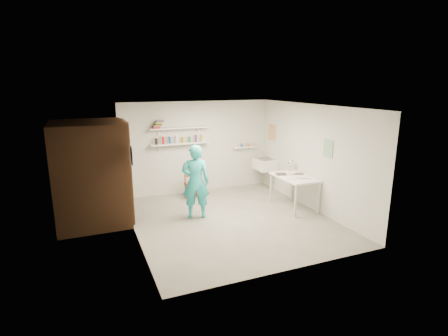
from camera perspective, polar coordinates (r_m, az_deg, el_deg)
name	(u,v)px	position (r m, az deg, el deg)	size (l,w,h in m)	color
floor	(231,220)	(7.57, 1.17, -8.49)	(4.00, 4.50, 0.02)	slate
ceiling	(232,106)	(7.02, 1.27, 10.12)	(4.00, 4.50, 0.02)	silver
wall_back	(197,147)	(9.27, -4.41, 3.42)	(4.00, 0.02, 2.40)	silver
wall_front	(293,197)	(5.28, 11.14, -4.73)	(4.00, 0.02, 2.40)	silver
wall_left	(132,175)	(6.67, -14.80, -1.06)	(0.02, 4.50, 2.40)	silver
wall_right	(312,157)	(8.20, 14.20, 1.68)	(0.02, 4.50, 2.40)	silver
doorway_recess	(126,172)	(7.73, -15.66, -0.64)	(0.02, 0.90, 2.00)	black
corridor_box	(91,173)	(7.68, -20.94, -0.76)	(1.40, 1.50, 2.10)	brown
door_lintel	(124,123)	(7.55, -16.02, 7.11)	(0.06, 1.05, 0.10)	brown
door_jamb_near	(131,178)	(7.25, -15.01, -1.53)	(0.06, 0.10, 2.00)	brown
door_jamb_far	(124,167)	(8.22, -15.96, 0.17)	(0.06, 0.10, 2.00)	brown
shelf_lower	(180,144)	(8.98, -7.21, 3.99)	(1.50, 0.22, 0.03)	white
shelf_upper	(179,128)	(8.92, -7.28, 6.52)	(1.50, 0.22, 0.03)	white
ledge_shelf	(245,147)	(9.70, 3.38, 3.41)	(0.70, 0.14, 0.03)	white
poster_left	(132,156)	(6.64, -14.86, 1.98)	(0.01, 0.28, 0.36)	#334C7F
poster_right_a	(272,132)	(9.61, 7.83, 5.81)	(0.01, 0.34, 0.42)	#995933
poster_right_b	(328,149)	(7.70, 16.62, 3.05)	(0.01, 0.30, 0.38)	#3F724C
belfast_sink	(265,164)	(9.56, 6.73, 0.62)	(0.48, 0.60, 0.30)	white
man	(196,182)	(7.46, -4.65, -2.25)	(0.59, 0.38, 1.60)	#25B0B9
wall_clock	(189,168)	(7.57, -5.69, 0.04)	(0.29, 0.29, 0.04)	tan
wooden_chair	(194,184)	(8.74, -4.95, -2.56)	(0.38, 0.36, 0.82)	brown
work_table	(294,192)	(8.29, 11.32, -3.89)	(0.69, 1.14, 0.76)	white
desk_lamp	(291,162)	(8.60, 10.87, 0.92)	(0.14, 0.14, 0.14)	silver
spray_cans	(180,140)	(8.96, -7.23, 4.62)	(1.29, 0.06, 0.17)	black
book_stack	(158,124)	(8.78, -10.73, 7.03)	(0.30, 0.14, 0.20)	red
ledge_pots	(245,145)	(9.69, 3.38, 3.76)	(0.48, 0.07, 0.09)	silver
papers	(295,176)	(8.18, 11.44, -1.27)	(0.30, 0.22, 0.02)	silver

